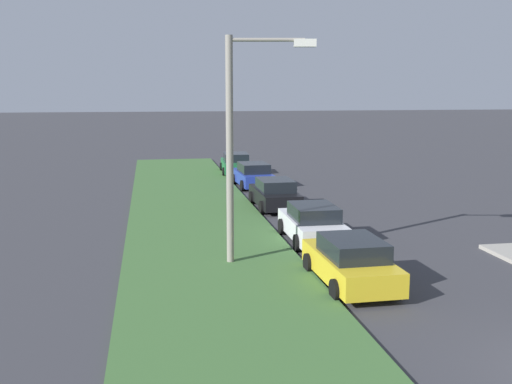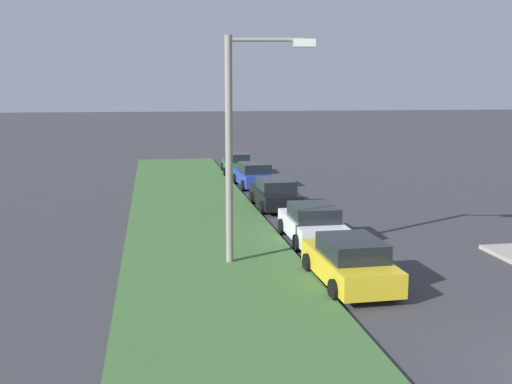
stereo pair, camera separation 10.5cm
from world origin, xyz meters
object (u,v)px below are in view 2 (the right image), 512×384
parked_car_yellow (350,262)px  parked_car_black (275,194)px  parked_car_blue (254,175)px  streetlight (240,134)px  parked_car_white (312,224)px  parked_car_green (237,164)px

parked_car_yellow → parked_car_black: (12.00, -0.17, 0.00)m
parked_car_black → parked_car_blue: 6.64m
parked_car_yellow → streetlight: (2.65, 2.93, 3.67)m
parked_car_white → parked_car_blue: size_ratio=0.98×
parked_car_yellow → parked_car_black: bearing=-2.0°
parked_car_yellow → parked_car_green: (24.44, 0.00, 0.00)m
parked_car_black → parked_car_blue: bearing=-1.3°
parked_car_black → parked_car_blue: (6.64, -0.06, 0.00)m
parked_car_green → parked_car_white: bearing=-176.2°
parked_car_green → streetlight: 22.29m
parked_car_yellow → parked_car_white: bearing=-3.9°
parked_car_green → parked_car_blue: bearing=-174.7°
parked_car_black → parked_car_white: bearing=179.8°
parked_car_white → parked_car_black: bearing=1.1°
parked_car_yellow → parked_car_blue: size_ratio=0.99×
parked_car_white → parked_car_green: (19.20, 0.25, 0.00)m
parked_car_green → parked_car_black: bearing=-176.1°
parked_car_green → streetlight: size_ratio=0.59×
parked_car_black → parked_car_blue: same height
parked_car_white → parked_car_yellow: bearing=177.8°
parked_car_white → parked_car_blue: same height
parked_car_black → parked_car_blue: size_ratio=0.99×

